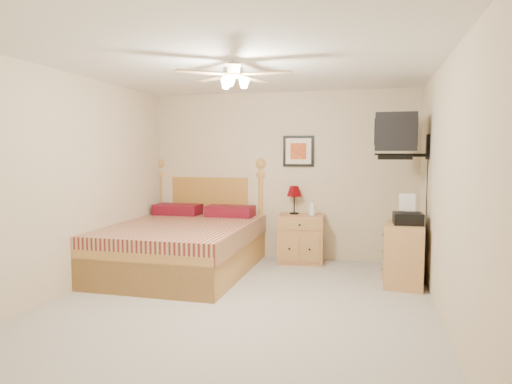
% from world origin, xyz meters
% --- Properties ---
extents(floor, '(4.50, 4.50, 0.00)m').
position_xyz_m(floor, '(0.00, 0.00, 0.00)').
color(floor, '#A5A095').
rests_on(floor, ground).
extents(ceiling, '(4.00, 4.50, 0.04)m').
position_xyz_m(ceiling, '(0.00, 0.00, 2.50)').
color(ceiling, white).
rests_on(ceiling, ground).
extents(wall_back, '(4.00, 0.04, 2.50)m').
position_xyz_m(wall_back, '(0.00, 2.25, 1.25)').
color(wall_back, '#C8B593').
rests_on(wall_back, ground).
extents(wall_front, '(4.00, 0.04, 2.50)m').
position_xyz_m(wall_front, '(0.00, -2.25, 1.25)').
color(wall_front, '#C8B593').
rests_on(wall_front, ground).
extents(wall_left, '(0.04, 4.50, 2.50)m').
position_xyz_m(wall_left, '(-2.00, 0.00, 1.25)').
color(wall_left, '#C8B593').
rests_on(wall_left, ground).
extents(wall_right, '(0.04, 4.50, 2.50)m').
position_xyz_m(wall_right, '(2.00, 0.00, 1.25)').
color(wall_right, '#C8B593').
rests_on(wall_right, ground).
extents(bed, '(1.82, 2.38, 1.53)m').
position_xyz_m(bed, '(-1.15, 1.12, 0.77)').
color(bed, '#B98039').
rests_on(bed, ground).
extents(nightstand, '(0.67, 0.52, 0.70)m').
position_xyz_m(nightstand, '(0.35, 2.00, 0.35)').
color(nightstand, '#9D6C43').
rests_on(nightstand, ground).
extents(table_lamp, '(0.23, 0.23, 0.41)m').
position_xyz_m(table_lamp, '(0.23, 2.09, 0.90)').
color(table_lamp, '#600208').
rests_on(table_lamp, nightstand).
extents(lotion_bottle, '(0.11, 0.11, 0.23)m').
position_xyz_m(lotion_bottle, '(0.52, 1.96, 0.81)').
color(lotion_bottle, white).
rests_on(lotion_bottle, nightstand).
extents(framed_picture, '(0.46, 0.04, 0.46)m').
position_xyz_m(framed_picture, '(0.27, 2.23, 1.62)').
color(framed_picture, black).
rests_on(framed_picture, wall_back).
extents(dresser, '(0.50, 0.67, 0.75)m').
position_xyz_m(dresser, '(1.73, 1.16, 0.38)').
color(dresser, '#A86C38').
rests_on(dresser, ground).
extents(fax_machine, '(0.35, 0.37, 0.35)m').
position_xyz_m(fax_machine, '(1.76, 1.10, 0.93)').
color(fax_machine, black).
rests_on(fax_machine, dresser).
extents(magazine_lower, '(0.28, 0.31, 0.02)m').
position_xyz_m(magazine_lower, '(1.69, 1.35, 0.77)').
color(magazine_lower, '#BBAC93').
rests_on(magazine_lower, dresser).
extents(magazine_upper, '(0.25, 0.31, 0.02)m').
position_xyz_m(magazine_upper, '(1.70, 1.34, 0.79)').
color(magazine_upper, tan).
rests_on(magazine_upper, magazine_lower).
extents(wall_tv, '(0.56, 0.46, 0.58)m').
position_xyz_m(wall_tv, '(1.75, 1.34, 1.81)').
color(wall_tv, black).
rests_on(wall_tv, wall_right).
extents(ceiling_fan, '(1.14, 1.14, 0.28)m').
position_xyz_m(ceiling_fan, '(0.00, -0.20, 2.36)').
color(ceiling_fan, silver).
rests_on(ceiling_fan, ceiling).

